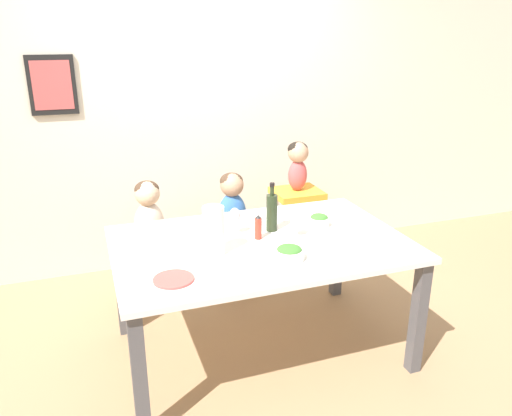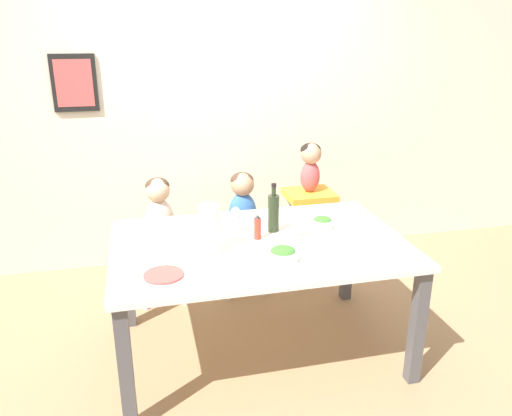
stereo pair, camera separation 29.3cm
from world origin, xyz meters
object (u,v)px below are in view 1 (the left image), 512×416
object	(u,v)px
chair_far_center	(233,245)
person_child_center	(232,202)
person_baby_right	(298,161)
salad_bowl_large	(289,253)
chair_far_left	(152,256)
chair_right_highchair	(296,211)
wine_glass_near	(296,219)
person_child_left	(149,212)
paper_towel_roll	(214,231)
dinner_plate_front_left	(173,279)
wine_glass_far	(235,216)
wine_bottle	(272,211)
salad_bowl_small	(319,220)
dinner_plate_back_left	(172,233)

from	to	relation	value
chair_far_center	person_child_center	bearing A→B (deg)	90.00
person_baby_right	salad_bowl_large	xyz separation A→B (m)	(-0.53, -1.09, -0.20)
chair_far_left	chair_right_highchair	world-z (taller)	chair_right_highchair
chair_far_left	wine_glass_near	xyz separation A→B (m)	(0.75, -0.82, 0.48)
person_child_left	paper_towel_roll	bearing A→B (deg)	-74.89
person_child_left	person_baby_right	distance (m)	1.16
person_child_left	dinner_plate_front_left	size ratio (longest dim) A/B	2.42
paper_towel_roll	wine_glass_far	size ratio (longest dim) A/B	1.63
person_child_left	salad_bowl_large	size ratio (longest dim) A/B	3.09
chair_far_left	dinner_plate_front_left	distance (m)	1.18
chair_right_highchair	dinner_plate_front_left	distance (m)	1.62
wine_bottle	chair_right_highchair	bearing A→B (deg)	55.03
dinner_plate_front_left	wine_glass_far	bearing A→B (deg)	45.11
salad_bowl_small	dinner_plate_back_left	size ratio (longest dim) A/B	0.64
chair_far_center	paper_towel_roll	world-z (taller)	paper_towel_roll
wine_bottle	dinner_plate_back_left	distance (m)	0.62
salad_bowl_large	dinner_plate_front_left	world-z (taller)	salad_bowl_large
person_child_center	wine_bottle	world-z (taller)	wine_bottle
wine_glass_near	chair_right_highchair	bearing A→B (deg)	65.36
salad_bowl_large	paper_towel_roll	bearing A→B (deg)	149.97
chair_far_center	dinner_plate_front_left	distance (m)	1.34
salad_bowl_large	wine_glass_far	bearing A→B (deg)	111.04
chair_far_left	wine_glass_far	distance (m)	0.92
dinner_plate_front_left	wine_glass_near	bearing A→B (deg)	20.99
salad_bowl_large	dinner_plate_front_left	bearing A→B (deg)	-177.66
salad_bowl_large	person_baby_right	bearing A→B (deg)	64.15
chair_far_center	wine_bottle	size ratio (longest dim) A/B	1.47
chair_right_highchair	wine_bottle	distance (m)	0.86
chair_right_highchair	person_child_center	world-z (taller)	person_child_center
person_baby_right	dinner_plate_back_left	world-z (taller)	person_baby_right
person_baby_right	person_child_left	bearing A→B (deg)	-179.97
chair_far_center	dinner_plate_back_left	world-z (taller)	dinner_plate_back_left
wine_bottle	salad_bowl_large	world-z (taller)	wine_bottle
person_baby_right	wine_glass_near	distance (m)	0.91
person_child_left	wine_glass_far	bearing A→B (deg)	-56.72
wine_bottle	salad_bowl_large	bearing A→B (deg)	-98.41
chair_far_center	dinner_plate_front_left	world-z (taller)	dinner_plate_front_left
wine_bottle	paper_towel_roll	size ratio (longest dim) A/B	1.11
chair_far_center	chair_far_left	bearing A→B (deg)	180.00
chair_right_highchair	salad_bowl_large	bearing A→B (deg)	-115.90
chair_far_left	dinner_plate_front_left	bearing A→B (deg)	-91.66
chair_far_left	wine_glass_far	size ratio (longest dim) A/B	2.66
salad_bowl_small	chair_far_center	bearing A→B (deg)	116.83
chair_right_highchair	dinner_plate_back_left	xyz separation A→B (m)	(-1.06, -0.52, 0.17)
chair_right_highchair	salad_bowl_small	distance (m)	0.75
wine_bottle	dinner_plate_back_left	bearing A→B (deg)	166.19
paper_towel_roll	wine_glass_near	xyz separation A→B (m)	(0.52, 0.07, -0.02)
chair_far_left	paper_towel_roll	distance (m)	1.05
salad_bowl_large	dinner_plate_front_left	size ratio (longest dim) A/B	0.78
person_child_left	wine_bottle	bearing A→B (deg)	-45.37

